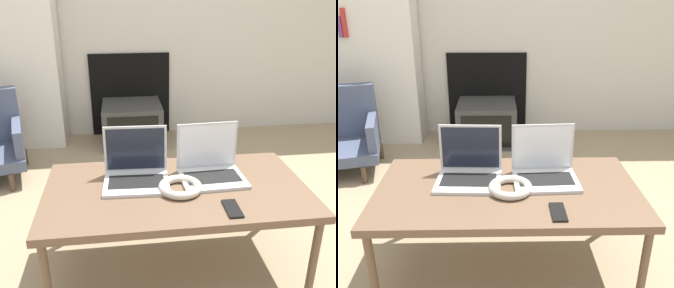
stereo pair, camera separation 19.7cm
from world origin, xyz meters
TOP-DOWN VIEW (x-y plane):
  - ground_plane at (0.00, 0.00)m, footprint 14.00×14.00m
  - table at (0.00, 0.12)m, footprint 1.21×0.65m
  - laptop_left at (-0.18, 0.21)m, footprint 0.31×0.26m
  - laptop_right at (0.18, 0.21)m, footprint 0.31×0.25m
  - headphones at (0.01, 0.08)m, footprint 0.20×0.20m
  - phone at (0.20, -0.10)m, footprint 0.06×0.14m
  - tv at (-0.14, 1.82)m, footprint 0.52×0.50m
  - armchair at (-1.26, 1.33)m, footprint 0.67×0.65m
  - bookshelf at (-1.16, 1.92)m, footprint 0.85×0.32m

SIDE VIEW (x-z plane):
  - ground_plane at x=0.00m, z-range 0.00..0.00m
  - tv at x=-0.14m, z-range 0.00..0.37m
  - armchair at x=-1.26m, z-range -0.02..0.60m
  - table at x=0.00m, z-range 0.20..0.66m
  - phone at x=0.20m, z-range 0.46..0.47m
  - headphones at x=0.01m, z-range 0.46..0.50m
  - laptop_left at x=-0.18m, z-range 0.39..0.64m
  - laptop_right at x=0.18m, z-range 0.39..0.64m
  - bookshelf at x=-1.16m, z-range 0.00..1.72m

